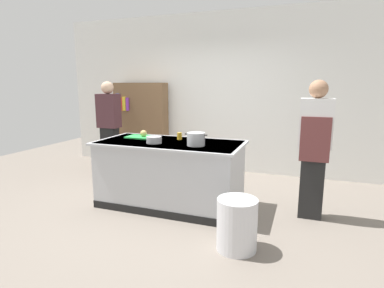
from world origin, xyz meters
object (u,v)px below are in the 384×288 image
at_px(mixing_bowl, 154,140).
at_px(person_guest, 109,127).
at_px(onion, 143,133).
at_px(juice_cup, 180,136).
at_px(stock_pot, 196,139).
at_px(trash_bin, 237,224).
at_px(person_chef, 314,147).
at_px(bookshelf, 141,125).

xyz_separation_m(mixing_bowl, person_guest, (-1.46, 1.09, -0.03)).
bearing_deg(onion, juice_cup, 5.48).
distance_m(onion, person_guest, 1.37).
xyz_separation_m(stock_pot, trash_bin, (0.70, -0.73, -0.71)).
bearing_deg(mixing_bowl, stock_pot, 3.13).
xyz_separation_m(juice_cup, person_chef, (1.77, 0.04, -0.04)).
bearing_deg(trash_bin, bookshelf, 134.11).
xyz_separation_m(trash_bin, bookshelf, (-2.58, 2.66, 0.58)).
bearing_deg(onion, person_guest, 145.49).
bearing_deg(bookshelf, juice_cup, -46.54).
bearing_deg(juice_cup, bookshelf, 133.46).
xyz_separation_m(mixing_bowl, bookshelf, (-1.30, 1.96, -0.09)).
xyz_separation_m(trash_bin, person_guest, (-2.74, 1.79, 0.64)).
xyz_separation_m(person_chef, person_guest, (-3.45, 0.68, -0.00)).
relative_size(person_chef, person_guest, 1.00).
height_order(stock_pot, juice_cup, stock_pot).
xyz_separation_m(onion, trash_bin, (1.61, -1.01, -0.70)).
bearing_deg(bookshelf, mixing_bowl, -56.47).
relative_size(onion, trash_bin, 0.18).
distance_m(onion, trash_bin, 2.02).
height_order(stock_pot, bookshelf, bookshelf).
xyz_separation_m(onion, stock_pot, (0.91, -0.28, 0.02)).
distance_m(juice_cup, bookshelf, 2.20).
relative_size(stock_pot, bookshelf, 0.17).
bearing_deg(stock_pot, person_guest, 152.55).
bearing_deg(person_chef, stock_pot, 103.13).
xyz_separation_m(person_guest, bookshelf, (0.16, 0.87, -0.06)).
bearing_deg(mixing_bowl, person_guest, 143.28).
relative_size(onion, person_chef, 0.06).
relative_size(stock_pot, trash_bin, 0.55).
xyz_separation_m(onion, person_chef, (2.31, 0.10, -0.05)).
bearing_deg(juice_cup, trash_bin, -44.93).
bearing_deg(person_guest, bookshelf, 179.43).
xyz_separation_m(stock_pot, mixing_bowl, (-0.58, -0.03, -0.04)).
distance_m(mixing_bowl, bookshelf, 2.35).
bearing_deg(juice_cup, mixing_bowl, -120.33).
bearing_deg(person_chef, bookshelf, 62.86).
bearing_deg(onion, stock_pot, -17.21).
distance_m(person_chef, bookshelf, 3.63).
bearing_deg(bookshelf, stock_pot, -45.81).
relative_size(mixing_bowl, bookshelf, 0.12).
height_order(stock_pot, person_chef, person_chef).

